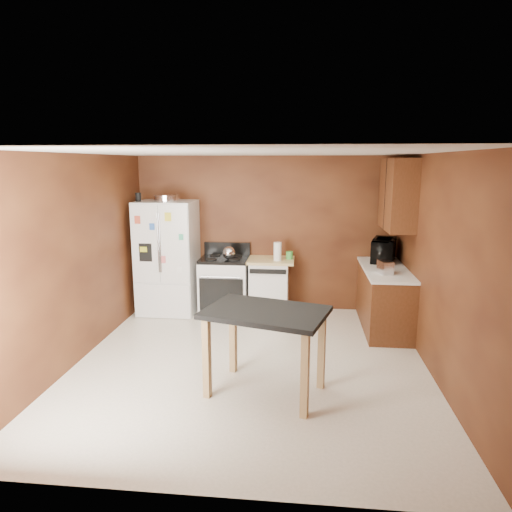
% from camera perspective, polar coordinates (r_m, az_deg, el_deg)
% --- Properties ---
extents(floor, '(4.50, 4.50, 0.00)m').
position_cam_1_polar(floor, '(5.67, -0.71, -13.35)').
color(floor, white).
rests_on(floor, ground).
extents(ceiling, '(4.50, 4.50, 0.00)m').
position_cam_1_polar(ceiling, '(5.14, -0.78, 12.82)').
color(ceiling, white).
rests_on(ceiling, ground).
extents(wall_back, '(4.20, 0.00, 4.20)m').
position_cam_1_polar(wall_back, '(7.47, 1.26, 2.82)').
color(wall_back, brown).
rests_on(wall_back, ground).
extents(wall_front, '(4.20, 0.00, 4.20)m').
position_cam_1_polar(wall_front, '(3.13, -5.59, -9.83)').
color(wall_front, brown).
rests_on(wall_front, ground).
extents(wall_left, '(0.00, 4.50, 4.50)m').
position_cam_1_polar(wall_left, '(5.88, -21.50, -0.39)').
color(wall_left, brown).
rests_on(wall_left, ground).
extents(wall_right, '(0.00, 4.50, 4.50)m').
position_cam_1_polar(wall_right, '(5.44, 21.81, -1.34)').
color(wall_right, brown).
rests_on(wall_right, ground).
extents(roasting_pan, '(0.40, 0.40, 0.10)m').
position_cam_1_polar(roasting_pan, '(7.28, -11.09, 7.13)').
color(roasting_pan, silver).
rests_on(roasting_pan, refrigerator).
extents(pen_cup, '(0.09, 0.09, 0.13)m').
position_cam_1_polar(pen_cup, '(7.33, -14.50, 7.14)').
color(pen_cup, black).
rests_on(pen_cup, refrigerator).
extents(kettle, '(0.20, 0.20, 0.20)m').
position_cam_1_polar(kettle, '(7.16, -3.40, 0.40)').
color(kettle, silver).
rests_on(kettle, gas_range).
extents(paper_towel, '(0.13, 0.13, 0.28)m').
position_cam_1_polar(paper_towel, '(7.10, 2.71, 0.57)').
color(paper_towel, white).
rests_on(paper_towel, dishwasher).
extents(green_canister, '(0.13, 0.13, 0.12)m').
position_cam_1_polar(green_canister, '(7.23, 4.20, 0.09)').
color(green_canister, green).
rests_on(green_canister, dishwasher).
extents(toaster, '(0.20, 0.27, 0.18)m').
position_cam_1_polar(toaster, '(6.48, 15.85, -1.35)').
color(toaster, silver).
rests_on(toaster, right_cabinets).
extents(microwave, '(0.54, 0.67, 0.32)m').
position_cam_1_polar(microwave, '(7.24, 15.64, 0.59)').
color(microwave, black).
rests_on(microwave, right_cabinets).
extents(refrigerator, '(0.90, 0.80, 1.80)m').
position_cam_1_polar(refrigerator, '(7.44, -10.98, -0.16)').
color(refrigerator, white).
rests_on(refrigerator, ground).
extents(gas_range, '(0.76, 0.68, 1.10)m').
position_cam_1_polar(gas_range, '(7.39, -3.93, -3.54)').
color(gas_range, white).
rests_on(gas_range, ground).
extents(dishwasher, '(0.78, 0.63, 0.89)m').
position_cam_1_polar(dishwasher, '(7.33, 1.67, -3.73)').
color(dishwasher, white).
rests_on(dishwasher, ground).
extents(right_cabinets, '(0.63, 1.58, 2.45)m').
position_cam_1_polar(right_cabinets, '(6.86, 16.19, -1.34)').
color(right_cabinets, brown).
rests_on(right_cabinets, ground).
extents(island, '(1.40, 1.12, 0.91)m').
position_cam_1_polar(island, '(4.74, 1.20, -8.39)').
color(island, black).
rests_on(island, ground).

